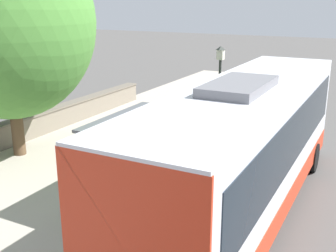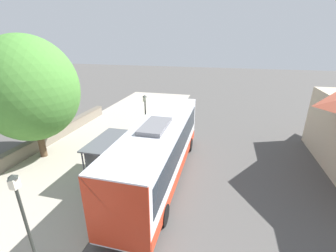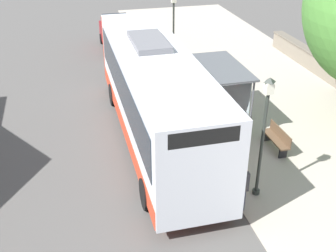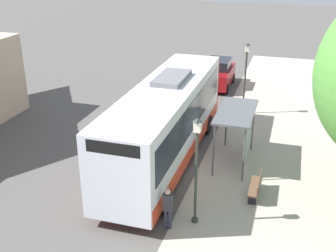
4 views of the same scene
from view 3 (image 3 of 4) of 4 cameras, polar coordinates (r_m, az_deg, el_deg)
The scene contains 9 objects.
ground_plane at distance 16.95m, azimuth 3.98°, elevation -1.77°, with size 120.00×120.00×0.00m, color #514F4C.
sidewalk_plaza at distance 18.70m, azimuth 17.22°, elevation 0.07°, with size 9.00×44.00×0.02m.
bus at distance 16.04m, azimuth -1.85°, elevation 4.46°, with size 2.66×11.54×3.87m.
bus_shelter at distance 17.49m, azimuth 7.90°, elevation 6.74°, with size 1.59×3.48×2.56m.
pedestrian at distance 12.94m, azimuth 10.05°, elevation -7.94°, with size 0.34×0.22×1.64m.
bench at distance 16.55m, azimuth 14.55°, elevation -1.63°, with size 0.40×1.62×0.88m.
street_lamp_near at distance 12.96m, azimuth 12.85°, elevation -0.39°, with size 0.28×0.28×4.10m.
street_lamp_far at distance 22.82m, azimuth 0.75°, elevation 13.36°, with size 0.28×0.28×4.24m.
parked_car_behind_bus at distance 27.22m, azimuth -6.89°, elevation 12.31°, with size 1.96×4.02×1.97m.
Camera 3 is at (4.72, 13.81, 8.61)m, focal length 45.00 mm.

